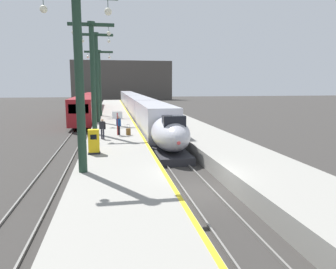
{
  "coord_description": "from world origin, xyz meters",
  "views": [
    {
      "loc": [
        -4.39,
        -15.4,
        5.54
      ],
      "look_at": [
        -0.2,
        7.98,
        1.8
      ],
      "focal_mm": 34.05,
      "sensor_mm": 36.0,
      "label": 1
    }
  ],
  "objects_px": {
    "highspeed_train_main": "(136,105)",
    "station_column_distant": "(99,77)",
    "regional_train_adjacent": "(89,105)",
    "passenger_mid_platform": "(102,127)",
    "rolling_suitcase": "(128,132)",
    "passenger_near_edge": "(119,124)",
    "station_column_mid": "(93,68)",
    "departure_info_board": "(117,118)",
    "station_column_near": "(79,66)",
    "ticket_machine_yellow": "(94,143)",
    "station_column_far": "(97,70)"
  },
  "relations": [
    {
      "from": "highspeed_train_main",
      "to": "station_column_distant",
      "type": "bearing_deg",
      "value": -120.86
    },
    {
      "from": "regional_train_adjacent",
      "to": "station_column_distant",
      "type": "bearing_deg",
      "value": -76.11
    },
    {
      "from": "passenger_mid_platform",
      "to": "rolling_suitcase",
      "type": "distance_m",
      "value": 2.89
    },
    {
      "from": "highspeed_train_main",
      "to": "passenger_near_edge",
      "type": "distance_m",
      "value": 28.83
    },
    {
      "from": "regional_train_adjacent",
      "to": "rolling_suitcase",
      "type": "xyz_separation_m",
      "value": [
        5.18,
        -27.79,
        -0.77
      ]
    },
    {
      "from": "highspeed_train_main",
      "to": "station_column_mid",
      "type": "distance_m",
      "value": 28.58
    },
    {
      "from": "station_column_mid",
      "to": "departure_info_board",
      "type": "height_order",
      "value": "station_column_mid"
    },
    {
      "from": "station_column_mid",
      "to": "station_column_near",
      "type": "bearing_deg",
      "value": -90.0
    },
    {
      "from": "regional_train_adjacent",
      "to": "passenger_mid_platform",
      "type": "height_order",
      "value": "regional_train_adjacent"
    },
    {
      "from": "passenger_near_edge",
      "to": "departure_info_board",
      "type": "distance_m",
      "value": 0.53
    },
    {
      "from": "station_column_near",
      "to": "ticket_machine_yellow",
      "type": "bearing_deg",
      "value": 85.46
    },
    {
      "from": "highspeed_train_main",
      "to": "passenger_near_edge",
      "type": "xyz_separation_m",
      "value": [
        -3.76,
        -28.59,
        0.07
      ]
    },
    {
      "from": "station_column_distant",
      "to": "rolling_suitcase",
      "type": "relative_size",
      "value": 9.45
    },
    {
      "from": "station_column_distant",
      "to": "highspeed_train_main",
      "type": "bearing_deg",
      "value": 59.14
    },
    {
      "from": "station_column_distant",
      "to": "ticket_machine_yellow",
      "type": "height_order",
      "value": "station_column_distant"
    },
    {
      "from": "station_column_near",
      "to": "station_column_mid",
      "type": "distance_m",
      "value": 13.06
    },
    {
      "from": "station_column_far",
      "to": "ticket_machine_yellow",
      "type": "distance_m",
      "value": 18.73
    },
    {
      "from": "ticket_machine_yellow",
      "to": "departure_info_board",
      "type": "relative_size",
      "value": 0.75
    },
    {
      "from": "regional_train_adjacent",
      "to": "rolling_suitcase",
      "type": "distance_m",
      "value": 28.28
    },
    {
      "from": "rolling_suitcase",
      "to": "departure_info_board",
      "type": "height_order",
      "value": "departure_info_board"
    },
    {
      "from": "station_column_near",
      "to": "passenger_near_edge",
      "type": "distance_m",
      "value": 12.94
    },
    {
      "from": "departure_info_board",
      "to": "station_column_far",
      "type": "bearing_deg",
      "value": 101.15
    },
    {
      "from": "highspeed_train_main",
      "to": "station_column_far",
      "type": "distance_m",
      "value": 19.87
    },
    {
      "from": "highspeed_train_main",
      "to": "rolling_suitcase",
      "type": "height_order",
      "value": "highspeed_train_main"
    },
    {
      "from": "regional_train_adjacent",
      "to": "station_column_distant",
      "type": "xyz_separation_m",
      "value": [
        2.2,
        -8.9,
        4.5
      ]
    },
    {
      "from": "passenger_near_edge",
      "to": "regional_train_adjacent",
      "type": "bearing_deg",
      "value": 98.94
    },
    {
      "from": "rolling_suitcase",
      "to": "departure_info_board",
      "type": "bearing_deg",
      "value": 169.46
    },
    {
      "from": "passenger_mid_platform",
      "to": "rolling_suitcase",
      "type": "xyz_separation_m",
      "value": [
        2.22,
        1.73,
        -0.69
      ]
    },
    {
      "from": "passenger_near_edge",
      "to": "departure_info_board",
      "type": "height_order",
      "value": "departure_info_board"
    },
    {
      "from": "regional_train_adjacent",
      "to": "station_column_far",
      "type": "bearing_deg",
      "value": -82.73
    },
    {
      "from": "station_column_near",
      "to": "passenger_near_edge",
      "type": "relative_size",
      "value": 5.3
    },
    {
      "from": "station_column_near",
      "to": "rolling_suitcase",
      "type": "relative_size",
      "value": 9.13
    },
    {
      "from": "station_column_mid",
      "to": "ticket_machine_yellow",
      "type": "xyz_separation_m",
      "value": [
        0.35,
        -8.64,
        -5.16
      ]
    },
    {
      "from": "regional_train_adjacent",
      "to": "station_column_distant",
      "type": "relative_size",
      "value": 3.94
    },
    {
      "from": "station_column_mid",
      "to": "station_column_distant",
      "type": "distance_m",
      "value": 17.64
    },
    {
      "from": "passenger_near_edge",
      "to": "rolling_suitcase",
      "type": "xyz_separation_m",
      "value": [
        0.84,
        -0.18,
        -0.69
      ]
    },
    {
      "from": "passenger_mid_platform",
      "to": "departure_info_board",
      "type": "distance_m",
      "value": 2.35
    },
    {
      "from": "station_column_distant",
      "to": "departure_info_board",
      "type": "relative_size",
      "value": 4.38
    },
    {
      "from": "station_column_distant",
      "to": "passenger_mid_platform",
      "type": "bearing_deg",
      "value": -87.87
    },
    {
      "from": "regional_train_adjacent",
      "to": "departure_info_board",
      "type": "height_order",
      "value": "regional_train_adjacent"
    },
    {
      "from": "highspeed_train_main",
      "to": "passenger_near_edge",
      "type": "bearing_deg",
      "value": -97.49
    },
    {
      "from": "departure_info_board",
      "to": "passenger_mid_platform",
      "type": "bearing_deg",
      "value": -123.79
    },
    {
      "from": "passenger_near_edge",
      "to": "rolling_suitcase",
      "type": "height_order",
      "value": "passenger_near_edge"
    },
    {
      "from": "station_column_near",
      "to": "passenger_near_edge",
      "type": "xyz_separation_m",
      "value": [
        2.14,
        11.98,
        -4.42
      ]
    },
    {
      "from": "passenger_near_edge",
      "to": "passenger_mid_platform",
      "type": "xyz_separation_m",
      "value": [
        -1.37,
        -1.91,
        0.0
      ]
    },
    {
      "from": "passenger_near_edge",
      "to": "ticket_machine_yellow",
      "type": "bearing_deg",
      "value": -103.32
    },
    {
      "from": "station_column_distant",
      "to": "passenger_mid_platform",
      "type": "height_order",
      "value": "station_column_distant"
    },
    {
      "from": "regional_train_adjacent",
      "to": "passenger_near_edge",
      "type": "distance_m",
      "value": 27.95
    },
    {
      "from": "highspeed_train_main",
      "to": "rolling_suitcase",
      "type": "bearing_deg",
      "value": -95.79
    },
    {
      "from": "station_column_mid",
      "to": "highspeed_train_main",
      "type": "bearing_deg",
      "value": 77.9
    }
  ]
}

